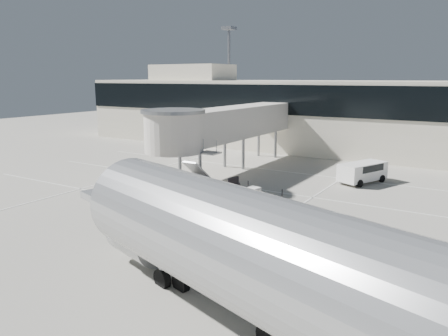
{
  "coord_description": "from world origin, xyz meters",
  "views": [
    {
      "loc": [
        16.36,
        -19.78,
        8.38
      ],
      "look_at": [
        0.27,
        6.3,
        2.0
      ],
      "focal_mm": 35.0,
      "sensor_mm": 36.0,
      "label": 1
    }
  ],
  "objects": [
    {
      "name": "ground",
      "position": [
        0.0,
        0.0,
        0.0
      ],
      "size": [
        140.0,
        140.0,
        0.0
      ],
      "primitive_type": "plane",
      "color": "#ADA89A",
      "rests_on": "ground"
    },
    {
      "name": "lane_markings",
      "position": [
        -0.67,
        9.33,
        0.01
      ],
      "size": [
        40.0,
        30.0,
        0.02
      ],
      "color": "silver",
      "rests_on": "ground"
    },
    {
      "name": "terminal",
      "position": [
        -0.35,
        29.94,
        4.11
      ],
      "size": [
        64.0,
        12.11,
        15.2
      ],
      "color": "silver",
      "rests_on": "ground"
    },
    {
      "name": "jet_bridge",
      "position": [
        -3.97,
        12.26,
        4.28
      ],
      "size": [
        5.7,
        20.4,
        6.03
      ],
      "color": "silver",
      "rests_on": "ground"
    },
    {
      "name": "baggage_tug",
      "position": [
        2.31,
        5.32,
        0.6
      ],
      "size": [
        2.69,
        2.0,
        1.64
      ],
      "rotation": [
        0.0,
        0.0,
        -0.19
      ],
      "color": "maroon",
      "rests_on": "ground"
    },
    {
      "name": "suitcase_cart",
      "position": [
        4.01,
        4.36,
        0.56
      ],
      "size": [
        3.96,
        2.41,
        1.52
      ],
      "rotation": [
        0.0,
        0.0,
        -0.29
      ],
      "color": "black",
      "rests_on": "ground"
    },
    {
      "name": "box_cart_near",
      "position": [
        -1.53,
        -1.81,
        0.53
      ],
      "size": [
        3.64,
        2.42,
        1.41
      ],
      "rotation": [
        0.0,
        0.0,
        -0.37
      ],
      "color": "black",
      "rests_on": "ground"
    },
    {
      "name": "box_cart_far",
      "position": [
        -1.64,
        2.02,
        0.61
      ],
      "size": [
        4.09,
        1.72,
        1.59
      ],
      "rotation": [
        0.0,
        0.0,
        0.02
      ],
      "color": "black",
      "rests_on": "ground"
    },
    {
      "name": "ground_worker",
      "position": [
        2.08,
        -2.76,
        0.89
      ],
      "size": [
        0.76,
        0.66,
        1.77
      ],
      "primitive_type": "imported",
      "rotation": [
        0.0,
        0.0,
        0.44
      ],
      "color": "#B1FA1A",
      "rests_on": "ground"
    },
    {
      "name": "minivan",
      "position": [
        7.87,
        15.5,
        0.98
      ],
      "size": [
        3.26,
        4.64,
        1.63
      ],
      "rotation": [
        0.0,
        0.0,
        -0.39
      ],
      "color": "white",
      "rests_on": "ground"
    },
    {
      "name": "belt_loader",
      "position": [
        -16.58,
        22.99,
        0.69
      ],
      "size": [
        3.93,
        2.08,
        1.8
      ],
      "rotation": [
        0.0,
        0.0,
        -0.18
      ],
      "color": "maroon",
      "rests_on": "ground"
    },
    {
      "name": "aircraft",
      "position": [
        10.97,
        -8.33,
        2.83
      ],
      "size": [
        19.43,
        8.64,
        4.99
      ],
      "rotation": [
        0.0,
        0.0,
        -0.31
      ],
      "color": "#AFB1B3",
      "rests_on": "ground"
    }
  ]
}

